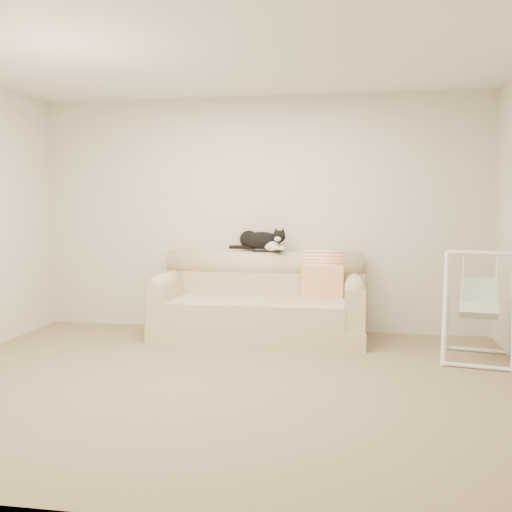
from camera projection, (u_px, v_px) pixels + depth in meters
The scene contains 8 objects.
ground_plane at pixel (221, 382), 4.53m from camera, with size 5.00×5.00×0.00m, color #706149.
room_shell at pixel (220, 189), 4.40m from camera, with size 5.04×4.04×2.60m.
sofa at pixel (260, 304), 6.08m from camera, with size 2.20×0.93×0.90m.
remote_a at pixel (260, 250), 6.26m from camera, with size 0.18×0.05×0.03m.
remote_b at pixel (276, 251), 6.22m from camera, with size 0.17×0.14×0.02m.
tuxedo_cat at pixel (261, 240), 6.28m from camera, with size 0.66×0.38×0.26m.
throw_blanket at pixel (323, 268), 6.17m from camera, with size 0.45×0.38×0.58m.
baby_swing at pixel (479, 306), 5.13m from camera, with size 0.73×0.76×1.01m.
Camera 1 is at (0.98, -4.32, 1.39)m, focal length 40.00 mm.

